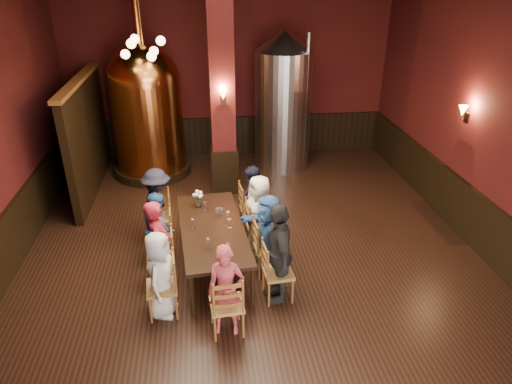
{
  "coord_description": "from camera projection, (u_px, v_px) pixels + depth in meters",
  "views": [
    {
      "loc": [
        -0.75,
        -6.46,
        4.54
      ],
      "look_at": [
        0.08,
        0.2,
        1.19
      ],
      "focal_mm": 32.0,
      "sensor_mm": 36.0,
      "label": 1
    }
  ],
  "objects": [
    {
      "name": "person_8",
      "position": [
        226.0,
        291.0,
        6.02
      ],
      "size": [
        0.54,
        0.39,
        1.35
      ],
      "primitive_type": "imported",
      "rotation": [
        0.0,
        0.0,
        6.14
      ],
      "color": "#A8383F",
      "rests_on": "ground"
    },
    {
      "name": "sconce_column",
      "position": [
        223.0,
        96.0,
        9.05
      ],
      "size": [
        0.2,
        0.2,
        0.36
      ],
      "primitive_type": null,
      "rotation": [
        0.0,
        0.0,
        3.14
      ],
      "color": "black",
      "rests_on": "column"
    },
    {
      "name": "wine_glass_5",
      "position": [
        230.0,
        224.0,
        7.28
      ],
      "size": [
        0.07,
        0.07,
        0.17
      ],
      "primitive_type": null,
      "color": "white",
      "rests_on": "dining_table"
    },
    {
      "name": "sconce_wall",
      "position": [
        467.0,
        113.0,
        8.01
      ],
      "size": [
        0.2,
        0.2,
        0.36
      ],
      "primitive_type": null,
      "rotation": [
        0.0,
        0.0,
        1.57
      ],
      "color": "black",
      "rests_on": "room"
    },
    {
      "name": "chair_0",
      "position": [
        162.0,
        287.0,
        6.45
      ],
      "size": [
        0.5,
        0.5,
        0.92
      ],
      "primitive_type": null,
      "rotation": [
        0.0,
        0.0,
        -1.49
      ],
      "color": "brown",
      "rests_on": "ground"
    },
    {
      "name": "chair_7",
      "position": [
        252.0,
        209.0,
        8.51
      ],
      "size": [
        0.5,
        0.5,
        0.92
      ],
      "primitive_type": null,
      "rotation": [
        0.0,
        0.0,
        1.65
      ],
      "color": "brown",
      "rests_on": "ground"
    },
    {
      "name": "pendant_cluster",
      "position": [
        143.0,
        48.0,
        8.84
      ],
      "size": [
        0.9,
        0.9,
        1.7
      ],
      "primitive_type": null,
      "color": "#A57226",
      "rests_on": "room"
    },
    {
      "name": "person_5",
      "position": [
        268.0,
        235.0,
        7.24
      ],
      "size": [
        0.88,
        1.35,
        1.39
      ],
      "primitive_type": "imported",
      "rotation": [
        0.0,
        0.0,
        5.11
      ],
      "color": "#3663A3",
      "rests_on": "ground"
    },
    {
      "name": "person_0",
      "position": [
        160.0,
        275.0,
        6.36
      ],
      "size": [
        0.57,
        0.73,
        1.33
      ],
      "primitive_type": "imported",
      "rotation": [
        0.0,
        0.0,
        1.32
      ],
      "color": "silver",
      "rests_on": "ground"
    },
    {
      "name": "chair_6",
      "position": [
        259.0,
        227.0,
        7.92
      ],
      "size": [
        0.5,
        0.5,
        0.92
      ],
      "primitive_type": null,
      "rotation": [
        0.0,
        0.0,
        1.65
      ],
      "color": "brown",
      "rests_on": "ground"
    },
    {
      "name": "chair_2",
      "position": [
        160.0,
        237.0,
        7.61
      ],
      "size": [
        0.5,
        0.5,
        0.92
      ],
      "primitive_type": null,
      "rotation": [
        0.0,
        0.0,
        -1.49
      ],
      "color": "brown",
      "rests_on": "ground"
    },
    {
      "name": "column",
      "position": [
        222.0,
        90.0,
        9.3
      ],
      "size": [
        0.58,
        0.58,
        4.5
      ],
      "primitive_type": "cube",
      "color": "#49140F",
      "rests_on": "ground"
    },
    {
      "name": "person_3",
      "position": [
        158.0,
        206.0,
        8.09
      ],
      "size": [
        0.54,
        0.92,
        1.4
      ],
      "primitive_type": "imported",
      "rotation": [
        0.0,
        0.0,
        1.55
      ],
      "color": "black",
      "rests_on": "ground"
    },
    {
      "name": "chair_8",
      "position": [
        227.0,
        304.0,
        6.12
      ],
      "size": [
        0.5,
        0.5,
        0.92
      ],
      "primitive_type": null,
      "rotation": [
        0.0,
        0.0,
        3.22
      ],
      "color": "brown",
      "rests_on": "ground"
    },
    {
      "name": "chair_5",
      "position": [
        268.0,
        247.0,
        7.34
      ],
      "size": [
        0.5,
        0.5,
        0.92
      ],
      "primitive_type": null,
      "rotation": [
        0.0,
        0.0,
        1.65
      ],
      "color": "brown",
      "rests_on": "ground"
    },
    {
      "name": "room",
      "position": [
        253.0,
        135.0,
        6.84
      ],
      "size": [
        10.0,
        10.02,
        4.5
      ],
      "color": "black",
      "rests_on": "ground"
    },
    {
      "name": "dining_table",
      "position": [
        212.0,
        230.0,
        7.38
      ],
      "size": [
        1.19,
        2.47,
        0.75
      ],
      "rotation": [
        0.0,
        0.0,
        0.08
      ],
      "color": "black",
      "rests_on": "ground"
    },
    {
      "name": "wine_glass_0",
      "position": [
        228.0,
        216.0,
        7.49
      ],
      "size": [
        0.07,
        0.07,
        0.17
      ],
      "primitive_type": null,
      "color": "white",
      "rests_on": "dining_table"
    },
    {
      "name": "wine_glass_2",
      "position": [
        208.0,
        244.0,
        6.76
      ],
      "size": [
        0.07,
        0.07,
        0.17
      ],
      "primitive_type": null,
      "color": "white",
      "rests_on": "dining_table"
    },
    {
      "name": "wainscot_back",
      "position": [
        231.0,
        135.0,
        12.03
      ],
      "size": [
        7.9,
        0.08,
        1.0
      ],
      "primitive_type": "cube",
      "color": "black",
      "rests_on": "ground"
    },
    {
      "name": "wainscot_left",
      "position": [
        4.0,
        251.0,
        7.19
      ],
      "size": [
        0.08,
        9.9,
        1.0
      ],
      "primitive_type": "cube",
      "color": "black",
      "rests_on": "ground"
    },
    {
      "name": "person_2",
      "position": [
        159.0,
        228.0,
        7.53
      ],
      "size": [
        0.45,
        0.68,
        1.29
      ],
      "primitive_type": "imported",
      "rotation": [
        0.0,
        0.0,
        1.81
      ],
      "color": "navy",
      "rests_on": "ground"
    },
    {
      "name": "person_7",
      "position": [
        252.0,
        200.0,
        8.42
      ],
      "size": [
        0.37,
        0.66,
        1.3
      ],
      "primitive_type": "imported",
      "rotation": [
        0.0,
        0.0,
        4.61
      ],
      "color": "black",
      "rests_on": "ground"
    },
    {
      "name": "partition",
      "position": [
        88.0,
        138.0,
        9.8
      ],
      "size": [
        0.22,
        3.5,
        2.4
      ],
      "primitive_type": "cube",
      "color": "black",
      "rests_on": "ground"
    },
    {
      "name": "wine_glass_6",
      "position": [
        217.0,
        214.0,
        7.57
      ],
      "size": [
        0.07,
        0.07,
        0.17
      ],
      "primitive_type": null,
      "color": "white",
      "rests_on": "dining_table"
    },
    {
      "name": "wine_glass_9",
      "position": [
        205.0,
        206.0,
        7.8
      ],
      "size": [
        0.07,
        0.07,
        0.17
      ],
      "primitive_type": null,
      "color": "white",
      "rests_on": "dining_table"
    },
    {
      "name": "wine_glass_3",
      "position": [
        193.0,
        224.0,
        7.28
      ],
      "size": [
        0.07,
        0.07,
        0.17
      ],
      "primitive_type": null,
      "color": "white",
      "rests_on": "dining_table"
    },
    {
      "name": "wainscot_right",
      "position": [
        475.0,
        220.0,
        8.06
      ],
      "size": [
        0.08,
        9.9,
        1.0
      ],
      "primitive_type": "cube",
      "color": "black",
      "rests_on": "ground"
    },
    {
      "name": "chair_3",
      "position": [
        159.0,
        218.0,
        8.2
      ],
      "size": [
        0.5,
        0.5,
        0.92
      ],
      "primitive_type": null,
      "rotation": [
        0.0,
        0.0,
        -1.49
      ],
      "color": "brown",
      "rests_on": "ground"
    },
    {
      "name": "rose_vase",
      "position": [
        198.0,
        196.0,
        7.87
      ],
      "size": [
        0.18,
        0.18,
        0.31
      ],
      "color": "white",
      "rests_on": "dining_table"
    },
    {
      "name": "person_6",
      "position": [
        259.0,
        214.0,
        7.81
      ],
      "size": [
        0.66,
        0.81,
        1.42
      ],
      "primitive_type": "imported",
      "rotation": [
        0.0,
        0.0,
        5.07
      ],
      "color": "white",
      "rests_on": "ground"
    },
    {
      "name": "person_4",
      "position": [
        279.0,
        253.0,
        6.61
      ],
      "size": [
        0.43,
        0.95,
        1.59
      ],
      "primitive_type": "imported",
      "rotation": [
        0.0,
        0.0,
        4.75
      ],
      "color": "black",
      "rests_on": "ground"
    },
    {
      "name": "copper_kettle",
      "position": [
        147.0,
        110.0,
        10.43
      ],
      "size": [
        2.06,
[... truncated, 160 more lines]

